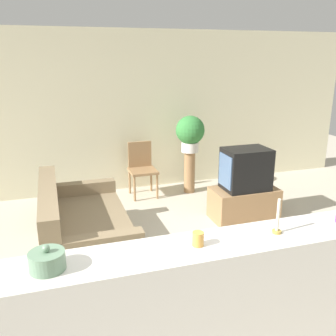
{
  "coord_description": "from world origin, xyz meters",
  "views": [
    {
      "loc": [
        -0.98,
        -2.83,
        2.27
      ],
      "look_at": [
        0.46,
        1.68,
        0.85
      ],
      "focal_mm": 40.0,
      "sensor_mm": 36.0,
      "label": 1
    }
  ],
  "objects": [
    {
      "name": "ground_plane",
      "position": [
        0.0,
        0.0,
        0.0
      ],
      "size": [
        14.0,
        14.0,
        0.0
      ],
      "primitive_type": "plane",
      "color": "beige"
    },
    {
      "name": "wall_back",
      "position": [
        0.0,
        3.43,
        1.35
      ],
      "size": [
        9.0,
        0.06,
        2.7
      ],
      "color": "beige",
      "rests_on": "ground_plane"
    },
    {
      "name": "couch",
      "position": [
        -0.73,
        1.33,
        0.29
      ],
      "size": [
        0.99,
        1.82,
        0.86
      ],
      "color": "#847051",
      "rests_on": "ground_plane"
    },
    {
      "name": "tv_stand",
      "position": [
        1.59,
        1.62,
        0.23
      ],
      "size": [
        0.94,
        0.51,
        0.45
      ],
      "color": "#9E754C",
      "rests_on": "ground_plane"
    },
    {
      "name": "television",
      "position": [
        1.59,
        1.62,
        0.75
      ],
      "size": [
        0.64,
        0.45,
        0.59
      ],
      "color": "black",
      "rests_on": "tv_stand"
    },
    {
      "name": "wooden_chair",
      "position": [
        0.42,
        3.01,
        0.5
      ],
      "size": [
        0.44,
        0.44,
        0.89
      ],
      "color": "#9E754C",
      "rests_on": "ground_plane"
    },
    {
      "name": "plant_stand",
      "position": [
        1.23,
        2.89,
        0.36
      ],
      "size": [
        0.19,
        0.19,
        0.72
      ],
      "color": "#9E754C",
      "rests_on": "ground_plane"
    },
    {
      "name": "potted_plant",
      "position": [
        1.23,
        2.89,
        1.06
      ],
      "size": [
        0.48,
        0.48,
        0.61
      ],
      "color": "white",
      "rests_on": "plant_stand"
    },
    {
      "name": "foreground_counter",
      "position": [
        0.0,
        -0.65,
        0.5
      ],
      "size": [
        2.98,
        0.44,
        1.0
      ],
      "color": "silver",
      "rests_on": "ground_plane"
    },
    {
      "name": "decorative_bowl",
      "position": [
        -1.07,
        -0.65,
        1.06
      ],
      "size": [
        0.22,
        0.22,
        0.17
      ],
      "color": "gray",
      "rests_on": "foreground_counter"
    },
    {
      "name": "candle_jar",
      "position": [
        -0.06,
        -0.65,
        1.05
      ],
      "size": [
        0.08,
        0.08,
        0.1
      ],
      "color": "gold",
      "rests_on": "foreground_counter"
    },
    {
      "name": "candlestick",
      "position": [
        0.57,
        -0.65,
        1.09
      ],
      "size": [
        0.07,
        0.07,
        0.27
      ],
      "color": "#B7933D",
      "rests_on": "foreground_counter"
    }
  ]
}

